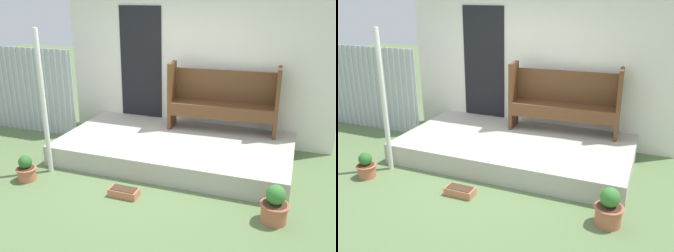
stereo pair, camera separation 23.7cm
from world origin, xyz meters
TOP-DOWN VIEW (x-y plane):
  - ground_plane at (0.00, 0.00)m, footprint 24.00×24.00m
  - porch_slab at (0.20, 0.97)m, footprint 3.63×1.94m
  - house_wall at (0.15, 1.97)m, footprint 4.83×0.08m
  - fence_corrugated at (-3.33, 1.26)m, footprint 2.97×0.05m
  - support_post at (-1.41, -0.12)m, footprint 0.07×0.07m
  - bench at (0.80, 1.65)m, footprint 1.82×0.51m
  - flower_pot_left at (-1.55, -0.48)m, footprint 0.29×0.29m
  - flower_pot_middle at (1.86, -0.36)m, footprint 0.34×0.34m
  - planter_box_rect at (-0.05, -0.42)m, footprint 0.39×0.19m

SIDE VIEW (x-z plane):
  - ground_plane at x=0.00m, z-range 0.00..0.00m
  - planter_box_rect at x=-0.05m, z-range 0.00..0.11m
  - porch_slab at x=0.20m, z-range 0.00..0.32m
  - flower_pot_left at x=-1.55m, z-range -0.02..0.35m
  - flower_pot_middle at x=1.86m, z-range -0.03..0.44m
  - fence_corrugated at x=-3.33m, z-range 0.00..1.60m
  - bench at x=0.80m, z-range 0.33..1.46m
  - support_post at x=-1.41m, z-range 0.00..2.10m
  - house_wall at x=0.15m, z-range 0.00..2.60m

